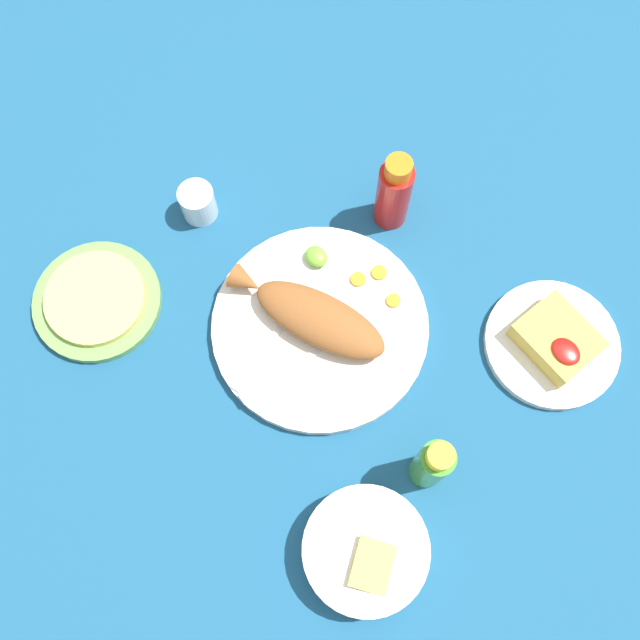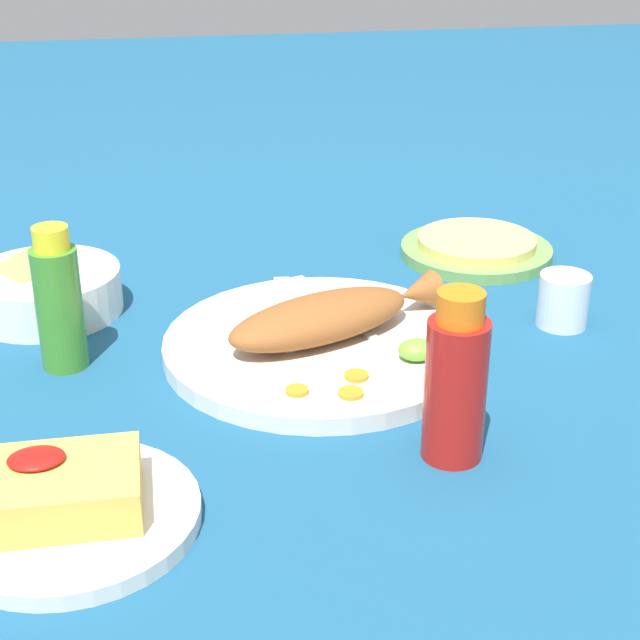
% 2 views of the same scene
% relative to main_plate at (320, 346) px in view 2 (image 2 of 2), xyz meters
% --- Properties ---
extents(ground_plane, '(4.00, 4.00, 0.00)m').
position_rel_main_plate_xyz_m(ground_plane, '(0.00, 0.00, -0.01)').
color(ground_plane, navy).
extents(main_plate, '(0.32, 0.32, 0.02)m').
position_rel_main_plate_xyz_m(main_plate, '(0.00, 0.00, 0.00)').
color(main_plate, silver).
rests_on(main_plate, ground_plane).
extents(fried_fish, '(0.25, 0.15, 0.04)m').
position_rel_main_plate_xyz_m(fried_fish, '(-0.01, -0.00, 0.03)').
color(fried_fish, brown).
rests_on(fried_fish, main_plate).
extents(fork_near, '(0.03, 0.19, 0.00)m').
position_rel_main_plate_xyz_m(fork_near, '(0.02, -0.08, 0.01)').
color(fork_near, silver).
rests_on(fork_near, main_plate).
extents(fork_far, '(0.07, 0.18, 0.00)m').
position_rel_main_plate_xyz_m(fork_far, '(-0.02, -0.08, 0.01)').
color(fork_far, silver).
rests_on(fork_far, main_plate).
extents(carrot_slice_near, '(0.02, 0.02, 0.00)m').
position_rel_main_plate_xyz_m(carrot_slice_near, '(0.04, 0.11, 0.01)').
color(carrot_slice_near, orange).
rests_on(carrot_slice_near, main_plate).
extents(carrot_slice_mid, '(0.02, 0.02, 0.00)m').
position_rel_main_plate_xyz_m(carrot_slice_mid, '(-0.01, 0.12, 0.01)').
color(carrot_slice_mid, orange).
rests_on(carrot_slice_mid, main_plate).
extents(carrot_slice_far, '(0.02, 0.02, 0.00)m').
position_rel_main_plate_xyz_m(carrot_slice_far, '(-0.02, 0.09, 0.01)').
color(carrot_slice_far, orange).
rests_on(carrot_slice_far, main_plate).
extents(lime_wedge_main, '(0.04, 0.03, 0.02)m').
position_rel_main_plate_xyz_m(lime_wedge_main, '(-0.08, 0.06, 0.02)').
color(lime_wedge_main, '#6BB233').
rests_on(lime_wedge_main, main_plate).
extents(hot_sauce_bottle_red, '(0.05, 0.05, 0.15)m').
position_rel_main_plate_xyz_m(hot_sauce_bottle_red, '(-0.08, 0.20, 0.06)').
color(hot_sauce_bottle_red, '#B21914').
rests_on(hot_sauce_bottle_red, ground_plane).
extents(hot_sauce_bottle_green, '(0.05, 0.05, 0.15)m').
position_rel_main_plate_xyz_m(hot_sauce_bottle_green, '(0.25, -0.02, 0.06)').
color(hot_sauce_bottle_green, '#3D8428').
rests_on(hot_sauce_bottle_green, ground_plane).
extents(salt_cup, '(0.05, 0.05, 0.06)m').
position_rel_main_plate_xyz_m(salt_cup, '(-0.27, -0.02, 0.02)').
color(salt_cup, silver).
rests_on(salt_cup, ground_plane).
extents(side_plate_fries, '(0.20, 0.20, 0.01)m').
position_rel_main_plate_xyz_m(side_plate_fries, '(0.23, 0.25, -0.00)').
color(side_plate_fries, silver).
rests_on(side_plate_fries, ground_plane).
extents(fries_pile, '(0.11, 0.09, 0.04)m').
position_rel_main_plate_xyz_m(fries_pile, '(0.24, 0.25, 0.02)').
color(fries_pile, gold).
rests_on(fries_pile, side_plate_fries).
extents(guacamole_bowl, '(0.16, 0.16, 0.06)m').
position_rel_main_plate_xyz_m(guacamole_bowl, '(0.28, -0.15, 0.02)').
color(guacamole_bowl, white).
rests_on(guacamole_bowl, ground_plane).
extents(tortilla_plate, '(0.19, 0.19, 0.01)m').
position_rel_main_plate_xyz_m(tortilla_plate, '(-0.24, -0.23, -0.00)').
color(tortilla_plate, '#6B9E4C').
rests_on(tortilla_plate, ground_plane).
extents(tortilla_stack, '(0.15, 0.15, 0.01)m').
position_rel_main_plate_xyz_m(tortilla_stack, '(-0.24, -0.23, 0.01)').
color(tortilla_stack, '#E0C666').
rests_on(tortilla_stack, tortilla_plate).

